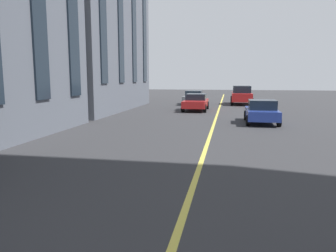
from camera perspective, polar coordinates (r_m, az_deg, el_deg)
lane_centre_line at (r=13.72m, az=6.98°, el=-2.89°), size 80.00×0.16×0.01m
car_grey_far at (r=33.28m, az=4.53°, el=5.03°), size 4.40×1.95×1.37m
car_red_near at (r=33.74m, az=12.77°, el=5.35°), size 4.70×2.14×1.88m
car_blue_parked_a at (r=20.08m, az=16.09°, el=2.45°), size 3.90×1.89×1.40m
car_red_mid at (r=26.99m, az=4.91°, el=4.23°), size 4.40×1.95×1.37m
building_left_far at (r=29.97m, az=-16.59°, el=18.79°), size 14.38×9.84×16.45m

